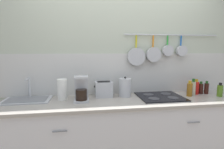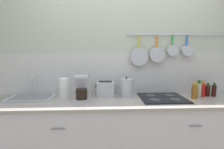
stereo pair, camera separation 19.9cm
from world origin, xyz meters
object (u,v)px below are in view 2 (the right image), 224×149
bottle_sesame_oil (214,90)px  toaster (105,89)px  paper_towel_roll (64,88)px  bottle_olive_oil (199,90)px  kettle (127,88)px  bottle_hot_sauce (194,91)px  bottle_vinegar (208,90)px  coffee_maker (82,90)px  bottle_cooking_wine (202,89)px

bottle_sesame_oil → toaster: bearing=177.5°
paper_towel_roll → bottle_olive_oil: 1.65m
kettle → bottle_hot_sauce: (0.81, -0.12, -0.03)m
paper_towel_roll → bottle_vinegar: paper_towel_roll is taller
coffee_maker → paper_towel_roll: bearing=157.2°
coffee_maker → bottle_olive_oil: bearing=2.1°
coffee_maker → bottle_sesame_oil: (1.65, 0.09, -0.04)m
coffee_maker → bottle_cooking_wine: bearing=3.9°
paper_towel_roll → bottle_hot_sauce: size_ratio=1.23×
paper_towel_roll → toaster: paper_towel_roll is taller
kettle → bottle_cooking_wine: bearing=-1.5°
bottle_vinegar → bottle_sesame_oil: (0.07, -0.02, 0.00)m
bottle_cooking_wine → bottle_vinegar: (0.08, 0.01, -0.02)m
paper_towel_roll → bottle_vinegar: bearing=0.6°
bottle_vinegar → bottle_cooking_wine: bearing=-171.7°
paper_towel_roll → bottle_olive_oil: (1.65, -0.04, -0.03)m
coffee_maker → bottle_hot_sauce: coffee_maker is taller
bottle_olive_oil → toaster: bearing=174.9°
toaster → bottle_cooking_wine: (1.23, -0.05, -0.01)m
bottle_olive_oil → bottle_cooking_wine: bearing=32.4°
kettle → bottle_olive_oil: size_ratio=1.17×
paper_towel_roll → bottle_cooking_wine: (1.73, 0.01, -0.03)m
toaster → bottle_olive_oil: size_ratio=1.06×
coffee_maker → bottle_cooking_wine: size_ratio=1.45×
bottle_cooking_wine → bottle_olive_oil: bearing=-147.6°
coffee_maker → bottle_sesame_oil: size_ratio=1.68×
kettle → bottle_hot_sauce: kettle is taller
bottle_olive_oil → bottle_cooking_wine: (0.08, 0.05, -0.01)m
bottle_hot_sauce → toaster: bearing=172.3°
bottle_olive_oil → bottle_vinegar: bearing=21.4°
bottle_hot_sauce → bottle_vinegar: bearing=24.1°
kettle → bottle_sesame_oil: kettle is taller
toaster → bottle_vinegar: toaster is taller
bottle_olive_oil → bottle_cooking_wine: bottle_olive_oil is taller
bottle_olive_oil → bottle_sesame_oil: 0.23m
paper_towel_roll → coffee_maker: (0.22, -0.09, -0.00)m
toaster → bottle_cooking_wine: bottle_cooking_wine is taller
bottle_cooking_wine → bottle_hot_sauce: bearing=-149.2°
bottle_vinegar → coffee_maker: bearing=-175.9°
bottle_vinegar → kettle: bearing=179.2°
bottle_cooking_wine → bottle_vinegar: bearing=8.3°
paper_towel_roll → bottle_sesame_oil: paper_towel_roll is taller
bottle_cooking_wine → bottle_vinegar: bottle_cooking_wine is taller
bottle_hot_sauce → coffee_maker: bearing=-179.6°
bottle_vinegar → bottle_hot_sauce: bearing=-155.9°
bottle_cooking_wine → bottle_sesame_oil: size_ratio=1.16×
kettle → paper_towel_roll: bearing=-177.5°
coffee_maker → kettle: coffee_maker is taller
bottle_sesame_oil → bottle_hot_sauce: bearing=-164.3°
bottle_hot_sauce → bottle_cooking_wine: 0.18m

